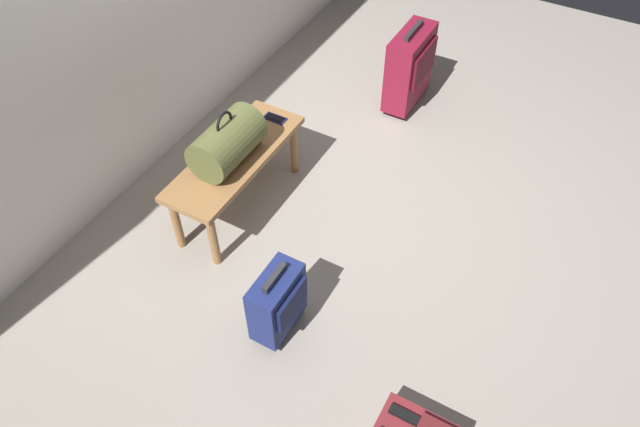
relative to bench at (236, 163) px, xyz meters
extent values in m
plane|color=gray|center=(0.23, -0.81, -0.36)|extent=(6.60, 6.60, 0.00)
cube|color=olive|center=(0.00, 0.00, 0.05)|extent=(1.00, 0.36, 0.04)
cylinder|color=olive|center=(-0.44, -0.13, -0.16)|extent=(0.05, 0.05, 0.39)
cylinder|color=olive|center=(0.44, -0.13, -0.16)|extent=(0.05, 0.05, 0.39)
cylinder|color=olive|center=(-0.44, 0.13, -0.16)|extent=(0.05, 0.05, 0.39)
cylinder|color=olive|center=(0.44, 0.13, -0.16)|extent=(0.05, 0.05, 0.39)
cylinder|color=#51562D|center=(-0.05, 0.00, 0.20)|extent=(0.44, 0.26, 0.26)
torus|color=black|center=(-0.05, 0.00, 0.34)|extent=(0.14, 0.02, 0.14)
cube|color=#191E4C|center=(0.40, -0.03, 0.07)|extent=(0.07, 0.14, 0.01)
cube|color=black|center=(0.40, -0.03, 0.08)|extent=(0.06, 0.13, 0.00)
cube|color=maroon|center=(1.48, -0.47, -0.04)|extent=(0.47, 0.19, 0.54)
cube|color=#500E1C|center=(1.48, -0.58, 0.02)|extent=(0.37, 0.02, 0.24)
cube|color=#262628|center=(1.48, -0.47, 0.25)|extent=(0.26, 0.03, 0.04)
cylinder|color=black|center=(1.31, -0.41, -0.34)|extent=(0.02, 0.05, 0.05)
cylinder|color=black|center=(1.64, -0.41, -0.34)|extent=(0.02, 0.05, 0.05)
cube|color=navy|center=(-0.64, -0.68, -0.13)|extent=(0.32, 0.16, 0.37)
cube|color=#11183E|center=(-0.64, -0.77, -0.08)|extent=(0.26, 0.02, 0.17)
cube|color=#262628|center=(-0.64, -0.68, 0.08)|extent=(0.18, 0.03, 0.04)
cylinder|color=black|center=(-0.75, -0.62, -0.34)|extent=(0.02, 0.05, 0.05)
cylinder|color=black|center=(-0.53, -0.62, -0.34)|extent=(0.02, 0.05, 0.05)
cube|color=black|center=(-0.84, -1.50, -0.18)|extent=(0.04, 0.19, 0.02)
camera|label=1|loc=(-2.02, -1.70, 2.39)|focal=33.49mm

